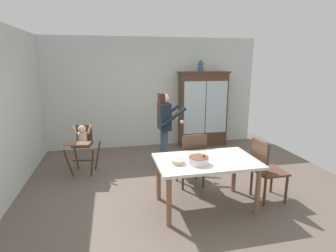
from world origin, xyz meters
The scene contains 11 objects.
ground_plane centered at (0.00, 0.00, 0.00)m, with size 6.24×6.24×0.00m, color #66564C.
wall_back centered at (0.00, 2.63, 1.35)m, with size 5.32×0.06×2.70m, color silver.
china_cabinet centered at (1.24, 2.37, 0.95)m, with size 1.24×0.48×1.88m.
ceramic_vase centered at (1.15, 2.37, 2.00)m, with size 0.13×0.13×0.27m.
high_chair_with_toddler centered at (-1.61, 1.09, 0.65)m, with size 0.67×0.76×0.95m.
adult_person centered at (-0.03, 0.98, 0.97)m, with size 0.52×0.50×1.53m.
dining_table centered at (0.27, -0.60, 0.64)m, with size 1.46×0.92×0.74m.
birthday_cake centered at (0.11, -0.73, 0.79)m, with size 0.28×0.28×0.19m.
serving_bowl centered at (-0.17, -0.67, 0.77)m, with size 0.18×0.18×0.06m, color #C6AD93.
dining_chair_far_side centered at (0.26, 0.07, 0.56)m, with size 0.46×0.46×0.96m.
dining_chair_right_end centered at (1.21, -0.59, 0.56)m, with size 0.45×0.45×0.96m.
Camera 1 is at (-1.03, -4.06, 2.11)m, focal length 28.75 mm.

